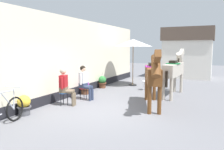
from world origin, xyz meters
TOP-DOWN VIEW (x-y plane):
  - ground_plane at (0.00, 3.00)m, footprint 40.00×40.00m
  - pub_facade_wall at (-2.55, 1.50)m, footprint 0.34×14.00m
  - distant_cottage at (1.40, 10.05)m, footprint 3.40×2.60m
  - seated_visitor_near at (-1.68, -0.08)m, footprint 0.61×0.47m
  - seated_visitor_far at (-1.54, 1.00)m, footprint 0.61×0.49m
  - saddled_horse_near at (1.26, 1.04)m, footprint 1.25×2.87m
  - saddled_horse_far at (1.61, 3.38)m, footprint 0.57×3.00m
  - flower_planter_nearest at (-2.13, -1.61)m, footprint 0.43×0.43m
  - flower_planter_inner_far at (-2.10, 1.91)m, footprint 0.43×0.43m
  - flower_planter_farthest at (-2.12, 3.67)m, footprint 0.43×0.43m
  - leaning_bicycle at (-1.83, -2.64)m, footprint 0.52×1.74m
  - cafe_parasol at (-0.93, 5.07)m, footprint 2.10×2.10m
  - spare_stool_white at (0.09, 4.07)m, footprint 0.32×0.32m

SIDE VIEW (x-z plane):
  - ground_plane at x=0.00m, z-range 0.00..0.00m
  - flower_planter_nearest at x=-2.13m, z-range 0.01..0.65m
  - flower_planter_inner_far at x=-2.10m, z-range 0.01..0.65m
  - flower_planter_farthest at x=-2.12m, z-range 0.01..0.65m
  - leaning_bicycle at x=-1.83m, z-range -0.11..0.91m
  - spare_stool_white at x=0.09m, z-range 0.17..0.63m
  - seated_visitor_near at x=-1.68m, z-range 0.08..1.47m
  - seated_visitor_far at x=-1.54m, z-range 0.08..1.47m
  - saddled_horse_near at x=1.26m, z-range 0.13..2.19m
  - saddled_horse_far at x=1.61m, z-range 0.13..2.19m
  - pub_facade_wall at x=-2.55m, z-range -0.16..3.24m
  - distant_cottage at x=1.40m, z-range 0.05..3.55m
  - cafe_parasol at x=-0.93m, z-range 1.07..3.65m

